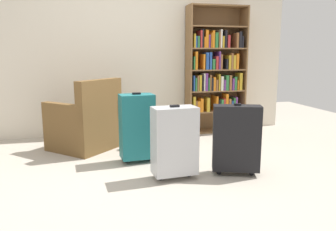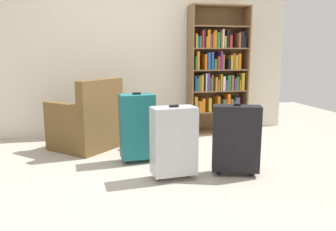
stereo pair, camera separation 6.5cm
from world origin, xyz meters
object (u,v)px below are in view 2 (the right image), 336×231
at_px(mug, 125,146).
at_px(suitcase_black, 236,139).
at_px(bookshelf, 217,71).
at_px(suitcase_teal, 137,126).
at_px(armchair, 87,124).
at_px(suitcase_silver, 174,141).

height_order(mug, suitcase_black, suitcase_black).
bearing_deg(bookshelf, suitcase_teal, -138.36).
relative_size(armchair, mug, 8.25).
relative_size(armchair, suitcase_silver, 1.36).
bearing_deg(suitcase_black, suitcase_silver, 176.29).
xyz_separation_m(bookshelf, suitcase_teal, (-1.38, -1.23, -0.54)).
xyz_separation_m(armchair, suitcase_silver, (0.84, -1.26, 0.06)).
height_order(bookshelf, mug, bookshelf).
bearing_deg(bookshelf, suitcase_silver, -121.11).
bearing_deg(suitcase_silver, mug, 109.01).
xyz_separation_m(bookshelf, mug, (-1.48, -0.72, -0.90)).
distance_m(bookshelf, suitcase_black, 2.00).
bearing_deg(suitcase_black, suitcase_teal, 145.04).
distance_m(armchair, suitcase_teal, 0.88).
bearing_deg(mug, suitcase_black, -48.58).
xyz_separation_m(bookshelf, suitcase_black, (-0.47, -1.86, -0.57)).
relative_size(armchair, suitcase_teal, 1.26).
relative_size(suitcase_silver, suitcase_teal, 0.93).
bearing_deg(mug, bookshelf, 26.06).
bearing_deg(suitcase_silver, suitcase_black, -3.71).
bearing_deg(bookshelf, armchair, -164.00).
distance_m(bookshelf, suitcase_teal, 1.92).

